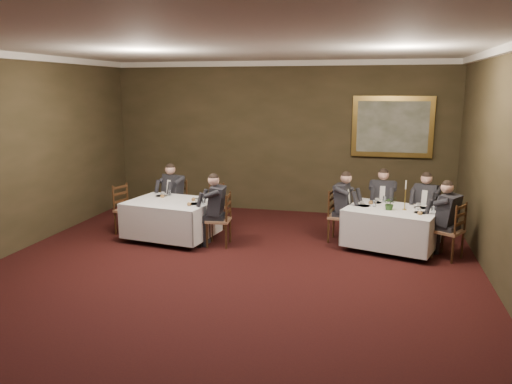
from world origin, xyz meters
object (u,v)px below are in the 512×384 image
at_px(chair_main_backleft, 381,221).
at_px(painting, 392,127).
at_px(chair_main_backright, 425,227).
at_px(candlestick, 405,199).
at_px(diner_main_endright, 448,230).
at_px(diner_main_endleft, 341,215).
at_px(chair_sec_backleft, 175,213).
at_px(chair_sec_endright, 219,230).
at_px(chair_main_endleft, 340,227).
at_px(chair_main_endright, 448,243).
at_px(diner_main_backright, 425,216).
at_px(table_main, 391,225).
at_px(chair_sec_endleft, 128,220).
at_px(diner_sec_backleft, 174,203).
at_px(centerpiece, 390,203).
at_px(diner_main_backleft, 382,210).
at_px(table_second, 172,217).
at_px(chair_sec_backright, 211,217).
at_px(diner_sec_endright, 218,219).

bearing_deg(chair_main_backleft, painting, -92.55).
relative_size(chair_main_backright, candlestick, 1.82).
distance_m(diner_main_endright, painting, 3.23).
height_order(chair_main_backleft, diner_main_endright, diner_main_endright).
bearing_deg(diner_main_endleft, candlestick, 82.94).
xyz_separation_m(chair_sec_backleft, chair_sec_endright, (1.31, -1.03, 0.00)).
height_order(chair_main_endleft, chair_main_endright, same).
bearing_deg(diner_main_endright, chair_main_backright, 49.45).
xyz_separation_m(chair_main_endleft, chair_sec_endright, (-2.17, -0.79, 0.00)).
height_order(chair_main_backright, chair_sec_endright, same).
relative_size(diner_main_backright, candlestick, 2.45).
height_order(table_main, chair_main_endright, chair_main_endright).
bearing_deg(diner_main_endright, chair_main_endright, -90.00).
height_order(diner_main_endright, chair_sec_endleft, diner_main_endright).
xyz_separation_m(table_main, diner_sec_backleft, (-4.43, 0.53, 0.06)).
height_order(chair_main_backleft, centerpiece, centerpiece).
xyz_separation_m(chair_sec_backleft, candlestick, (4.63, -0.59, 0.68)).
relative_size(chair_main_backleft, chair_main_backright, 1.00).
bearing_deg(candlestick, painting, 94.81).
bearing_deg(diner_main_backleft, chair_main_backleft, -90.00).
height_order(table_second, painting, painting).
height_order(table_second, chair_sec_endleft, chair_sec_endleft).
height_order(chair_main_backright, centerpiece, centerpiece).
bearing_deg(chair_sec_backright, diner_main_backright, -153.77).
xyz_separation_m(chair_main_endleft, chair_sec_backright, (-2.63, 0.12, 0.00)).
height_order(chair_main_backright, chair_main_endleft, same).
distance_m(diner_main_backleft, chair_sec_endright, 3.26).
xyz_separation_m(diner_main_backleft, diner_main_backright, (0.80, -0.25, 0.00)).
relative_size(table_main, chair_main_endright, 1.86).
xyz_separation_m(table_main, chair_sec_backright, (-3.57, 0.41, -0.17)).
bearing_deg(table_main, chair_sec_endright, -171.04).
relative_size(centerpiece, painting, 0.15).
height_order(diner_sec_backleft, chair_sec_endright, diner_sec_backleft).
xyz_separation_m(table_second, candlestick, (4.33, 0.29, 0.52)).
distance_m(chair_main_backright, chair_sec_endleft, 5.83).
relative_size(table_main, diner_main_endleft, 1.38).
relative_size(chair_main_endleft, candlestick, 1.82).
distance_m(chair_main_backright, diner_sec_backleft, 5.08).
height_order(diner_main_backleft, diner_main_backright, same).
relative_size(diner_sec_backleft, diner_sec_endright, 1.00).
bearing_deg(painting, table_second, -146.54).
relative_size(table_second, chair_sec_endleft, 1.78).
bearing_deg(diner_main_endright, chair_main_endleft, 104.72).
bearing_deg(chair_main_endleft, chair_main_backleft, 137.03).
bearing_deg(chair_sec_backleft, diner_main_backright, -157.31).
bearing_deg(diner_main_backleft, chair_main_endleft, 40.66).
distance_m(chair_main_backleft, chair_sec_backleft, 4.28).
bearing_deg(table_main, diner_main_backright, 44.76).
height_order(chair_main_endleft, painting, painting).
bearing_deg(diner_main_endright, chair_sec_backright, 113.15).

